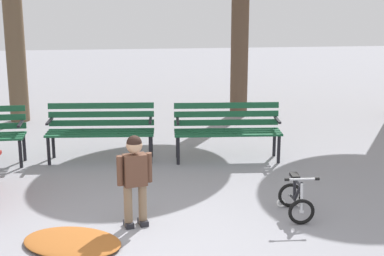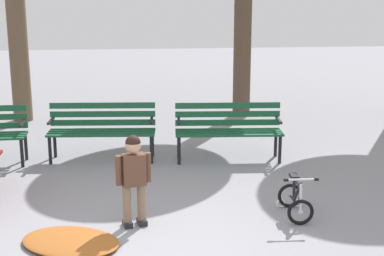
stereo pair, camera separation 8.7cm
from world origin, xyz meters
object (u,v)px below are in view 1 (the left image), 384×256
(park_bench_left, at_px, (101,127))
(child_standing, at_px, (135,174))
(kids_bicycle, at_px, (296,199))
(park_bench_right, at_px, (227,126))

(park_bench_left, relative_size, child_standing, 1.56)
(park_bench_left, distance_m, kids_bicycle, 3.41)
(park_bench_right, xyz_separation_m, child_standing, (-1.43, -2.39, 0.10))
(park_bench_right, distance_m, kids_bicycle, 2.35)
(kids_bicycle, bearing_deg, park_bench_left, 133.21)
(park_bench_right, relative_size, kids_bicycle, 2.85)
(park_bench_right, bearing_deg, kids_bicycle, -79.51)
(park_bench_left, bearing_deg, park_bench_right, -5.59)
(park_bench_left, bearing_deg, child_standing, -79.60)
(child_standing, xyz_separation_m, kids_bicycle, (1.85, 0.10, -0.41))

